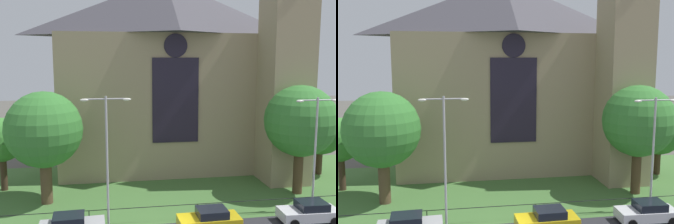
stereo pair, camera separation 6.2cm
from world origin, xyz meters
TOP-DOWN VIEW (x-y plane):
  - ground at (0.00, 10.00)m, footprint 160.00×160.00m
  - grass_verge at (0.00, 8.00)m, footprint 120.00×20.00m
  - church_building at (2.92, 17.05)m, footprint 23.20×16.20m
  - iron_railing at (2.15, 2.50)m, footprint 30.94×0.07m
  - tree_right_near at (11.97, 6.31)m, footprint 6.09×6.09m
  - tree_left_far at (-13.37, 11.09)m, footprint 3.87×3.87m
  - tree_right_far at (16.85, 11.09)m, footprint 4.64×4.64m
  - tree_left_near at (-9.14, 7.34)m, footprint 6.05×6.05m
  - streetlamp_near at (-4.24, 2.40)m, footprint 3.37×0.26m
  - streetlamp_far at (11.10, 2.40)m, footprint 3.37×0.26m
  - parked_car_yellow at (2.53, 0.56)m, footprint 4.23×2.08m
  - parked_car_white at (9.89, 0.69)m, footprint 4.26×2.14m

SIDE VIEW (x-z plane):
  - ground at x=0.00m, z-range 0.00..0.00m
  - grass_verge at x=0.00m, z-range 0.00..0.01m
  - parked_car_yellow at x=2.53m, z-range -0.01..1.50m
  - parked_car_white at x=9.89m, z-range -0.01..1.50m
  - iron_railing at x=2.15m, z-range 0.41..1.54m
  - tree_right_far at x=16.85m, z-range 1.01..7.74m
  - tree_left_far at x=-13.37m, z-range 1.26..7.76m
  - streetlamp_far at x=11.10m, z-range 1.14..9.89m
  - streetlamp_near at x=-4.24m, z-range 1.16..10.23m
  - tree_left_near at x=-9.14m, z-range 1.45..10.51m
  - tree_right_near at x=11.97m, z-range 1.61..11.01m
  - church_building at x=2.92m, z-range -2.73..23.27m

